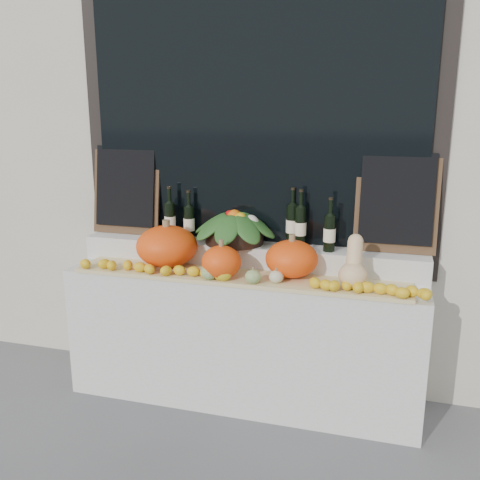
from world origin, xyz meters
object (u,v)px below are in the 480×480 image
Objects in this scene: pumpkin_right at (292,259)px; butternut_squash at (353,267)px; wine_bottle_tall at (292,224)px; pumpkin_left at (167,246)px; produce_bowl at (234,227)px.

butternut_squash is at bearing -12.77° from pumpkin_right.
pumpkin_left is at bearing -160.34° from wine_bottle_tall.
butternut_squash reaches higher than pumpkin_right.
pumpkin_left is at bearing -154.58° from produce_bowl.
produce_bowl is (-0.42, 0.19, 0.13)m from pumpkin_right.
produce_bowl reaches higher than pumpkin_left.
butternut_squash is 0.51× the size of produce_bowl.
wine_bottle_tall is at bearing 139.90° from butternut_squash.
produce_bowl is at bearing 160.95° from butternut_squash.
butternut_squash is at bearing -4.01° from pumpkin_left.
produce_bowl is 0.38m from wine_bottle_tall.
butternut_squash is at bearing -19.05° from produce_bowl.
pumpkin_left reaches higher than pumpkin_right.
wine_bottle_tall reaches higher than pumpkin_left.
pumpkin_right is 0.55× the size of produce_bowl.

